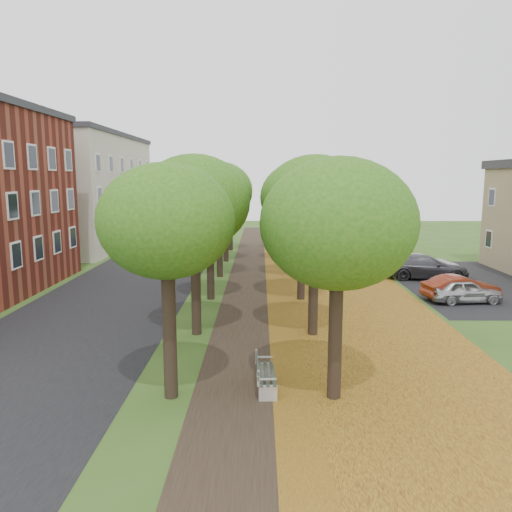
{
  "coord_description": "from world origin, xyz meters",
  "views": [
    {
      "loc": [
        0.42,
        -13.89,
        6.43
      ],
      "look_at": [
        0.22,
        10.86,
        2.5
      ],
      "focal_mm": 35.0,
      "sensor_mm": 36.0,
      "label": 1
    }
  ],
  "objects_px": {
    "car_white": "(422,265)",
    "car_grey": "(426,267)",
    "bench": "(264,374)",
    "car_red": "(461,288)",
    "car_silver": "(465,291)"
  },
  "relations": [
    {
      "from": "car_silver",
      "to": "car_red",
      "type": "xyz_separation_m",
      "value": [
        0.0,
        0.5,
        0.02
      ]
    },
    {
      "from": "bench",
      "to": "car_grey",
      "type": "distance_m",
      "value": 19.83
    },
    {
      "from": "car_silver",
      "to": "car_grey",
      "type": "bearing_deg",
      "value": -5.39
    },
    {
      "from": "car_white",
      "to": "car_grey",
      "type": "bearing_deg",
      "value": 178.64
    },
    {
      "from": "car_grey",
      "to": "car_red",
      "type": "bearing_deg",
      "value": -172.59
    },
    {
      "from": "car_red",
      "to": "car_grey",
      "type": "height_order",
      "value": "car_grey"
    },
    {
      "from": "car_silver",
      "to": "car_white",
      "type": "bearing_deg",
      "value": -5.39
    },
    {
      "from": "bench",
      "to": "car_red",
      "type": "distance_m",
      "value": 15.34
    },
    {
      "from": "bench",
      "to": "car_silver",
      "type": "relative_size",
      "value": 0.53
    },
    {
      "from": "bench",
      "to": "car_silver",
      "type": "xyz_separation_m",
      "value": [
        10.44,
        10.73,
        0.15
      ]
    },
    {
      "from": "bench",
      "to": "car_white",
      "type": "relative_size",
      "value": 0.37
    },
    {
      "from": "car_grey",
      "to": "car_white",
      "type": "distance_m",
      "value": 0.73
    },
    {
      "from": "car_red",
      "to": "car_grey",
      "type": "xyz_separation_m",
      "value": [
        0.0,
        5.62,
        0.1
      ]
    },
    {
      "from": "car_red",
      "to": "car_grey",
      "type": "relative_size",
      "value": 0.76
    },
    {
      "from": "bench",
      "to": "car_white",
      "type": "xyz_separation_m",
      "value": [
        10.44,
        17.58,
        0.27
      ]
    }
  ]
}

